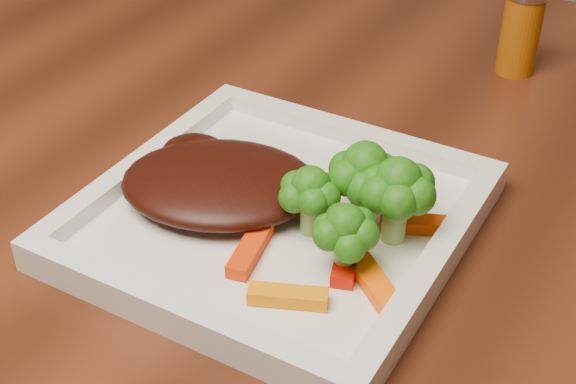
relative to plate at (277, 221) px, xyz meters
The scene contains 13 objects.
plate is the anchor object (origin of this frame).
steak 0.05m from the plate, behind, with size 0.15×0.12×0.03m, color #350C07.
broccoli_0 0.08m from the plate, 23.80° to the left, with size 0.06×0.06×0.07m, color #137714, non-canonical shape.
broccoli_1 0.10m from the plate, 11.60° to the left, with size 0.06×0.06×0.06m, color #2E7A14, non-canonical shape.
broccoli_2 0.09m from the plate, 23.99° to the right, with size 0.05×0.05×0.06m, color #316611, non-canonical shape.
broccoli_3 0.05m from the plate, ahead, with size 0.05×0.05×0.06m, color #275E0F, non-canonical shape.
carrot_0 0.10m from the plate, 54.98° to the right, with size 0.05×0.01×0.01m, color orange.
carrot_1 0.11m from the plate, 21.91° to the right, with size 0.06×0.02×0.01m, color #FF5D04.
carrot_2 0.05m from the plate, 80.86° to the right, with size 0.06×0.02×0.01m, color red.
carrot_3 0.10m from the plate, 19.92° to the left, with size 0.05×0.01×0.01m, color #D23B03.
carrot_4 0.07m from the plate, 66.01° to the left, with size 0.05×0.01×0.01m, color #FF1B04.
carrot_5 0.08m from the plate, 17.58° to the right, with size 0.06×0.02×0.01m, color red.
spice_shaker 0.36m from the plate, 77.26° to the left, with size 0.04×0.04×0.09m, color #9D4A08.
Camera 1 is at (0.23, -0.40, 1.13)m, focal length 50.00 mm.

